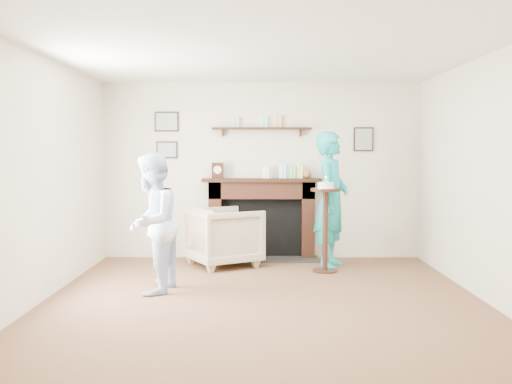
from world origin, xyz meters
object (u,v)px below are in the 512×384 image
(man, at_px, (153,293))
(woman, at_px, (331,267))
(pedestal_table, at_px, (325,213))
(armchair, at_px, (224,265))

(man, distance_m, woman, 2.54)
(woman, height_order, pedestal_table, pedestal_table)
(armchair, xyz_separation_m, man, (-0.69, -1.48, 0.00))
(man, bearing_deg, woman, 131.90)
(man, xyz_separation_m, pedestal_table, (2.00, 1.09, 0.75))
(woman, relative_size, pedestal_table, 1.47)
(armchair, height_order, woman, woman)
(armchair, distance_m, pedestal_table, 1.56)
(armchair, bearing_deg, man, 125.97)
(woman, bearing_deg, armchair, 108.87)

